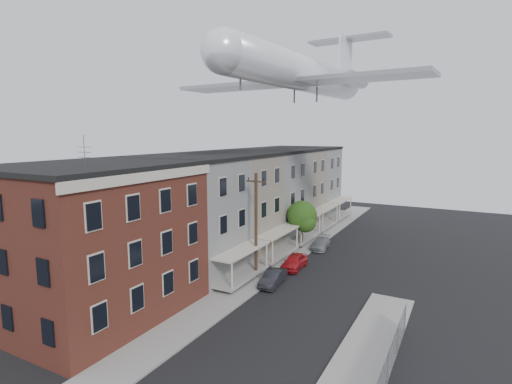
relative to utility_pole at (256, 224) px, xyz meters
The scene contains 14 objects.
sidewalk_left 7.57m from the utility_pole, 89.05° to the left, with size 3.00×62.00×0.12m, color gray.
curb_left 7.72m from the utility_pole, 75.52° to the left, with size 0.15×62.00×0.14m, color gray.
corner_building 12.73m from the utility_pole, 120.17° to the right, with size 10.31×12.30×12.15m.
row_house_a 6.55m from the utility_pole, 166.73° to the right, with size 11.98×7.00×10.30m.
row_house_b 8.42m from the utility_pole, 139.15° to the left, with size 11.98×7.00×10.30m.
row_house_c 14.03m from the utility_pole, 116.97° to the left, with size 11.98×7.00×10.30m.
row_house_d 20.52m from the utility_pole, 108.07° to the left, with size 11.98×7.00×10.30m.
row_house_e 27.26m from the utility_pole, 103.50° to the left, with size 11.98×7.00×10.30m.
utility_pole is the anchor object (origin of this frame).
street_tree 10.00m from the utility_pole, 88.11° to the left, with size 3.22×3.20×5.20m.
car_near 5.80m from the utility_pole, 61.48° to the left, with size 1.57×3.91×1.33m, color #B3171C.
car_mid 4.61m from the utility_pole, 22.27° to the right, with size 1.28×3.68×1.21m, color black.
car_far 11.83m from the utility_pole, 79.61° to the left, with size 1.61×3.97×1.15m, color gray.
airplane 15.47m from the utility_pole, 83.36° to the left, with size 24.41×27.87×8.05m.
Camera 1 is at (9.80, -10.84, 12.24)m, focal length 28.00 mm.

